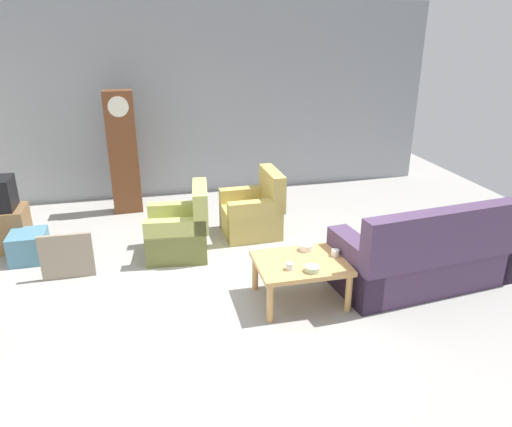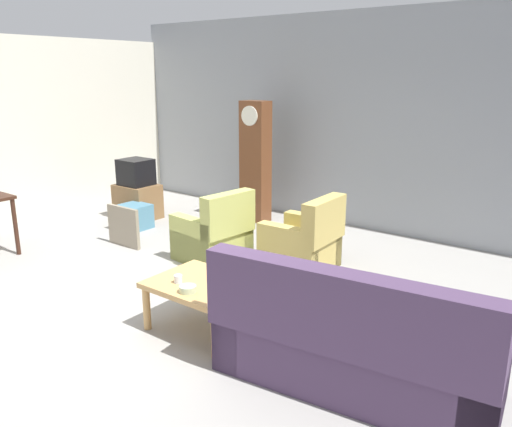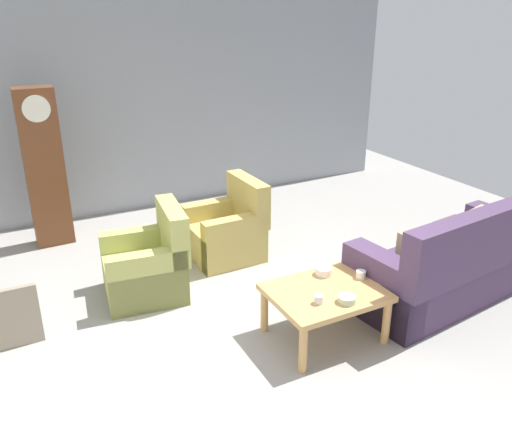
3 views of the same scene
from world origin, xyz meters
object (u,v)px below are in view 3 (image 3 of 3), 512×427
object	(u,v)px
armchair_olive_far	(228,232)
coffee_table_wood	(325,297)
bowl_shallow_green	(347,299)
cup_blue_rimmed	(319,299)
couch_floral	(453,265)
cup_white_porcelain	(361,274)
grandfather_clock	(45,168)
framed_picture_leaning	(3,321)
bowl_white_stacked	(324,271)
armchair_olive_near	(148,266)

from	to	relation	value
armchair_olive_far	coffee_table_wood	bearing A→B (deg)	-87.45
bowl_shallow_green	coffee_table_wood	bearing A→B (deg)	99.72
cup_blue_rimmed	coffee_table_wood	bearing A→B (deg)	40.68
couch_floral	coffee_table_wood	distance (m)	1.53
coffee_table_wood	bowl_shallow_green	distance (m)	0.26
cup_white_porcelain	coffee_table_wood	bearing A→B (deg)	-174.87
armchair_olive_far	grandfather_clock	bearing A→B (deg)	142.47
framed_picture_leaning	bowl_white_stacked	size ratio (longest dim) A/B	3.93
framed_picture_leaning	cup_blue_rimmed	distance (m)	2.66
cup_white_porcelain	bowl_shallow_green	size ratio (longest dim) A/B	0.57
grandfather_clock	couch_floral	bearing A→B (deg)	-43.75
couch_floral	grandfather_clock	distance (m)	4.70
framed_picture_leaning	bowl_white_stacked	xyz separation A→B (m)	(2.66, -0.86, 0.23)
armchair_olive_near	framed_picture_leaning	xyz separation A→B (m)	(-1.36, -0.35, -0.03)
grandfather_clock	bowl_shallow_green	size ratio (longest dim) A/B	12.37
bowl_white_stacked	grandfather_clock	bearing A→B (deg)	123.71
bowl_white_stacked	cup_white_porcelain	bearing A→B (deg)	-38.15
armchair_olive_near	cup_white_porcelain	bearing A→B (deg)	-42.14
cup_blue_rimmed	bowl_shallow_green	distance (m)	0.23
couch_floral	framed_picture_leaning	bearing A→B (deg)	164.71
armchair_olive_far	armchair_olive_near	bearing A→B (deg)	-158.47
framed_picture_leaning	armchair_olive_near	bearing A→B (deg)	14.25
armchair_olive_far	bowl_shallow_green	distance (m)	2.12
armchair_olive_near	grandfather_clock	distance (m)	2.01
framed_picture_leaning	couch_floral	bearing A→B (deg)	-15.29
grandfather_clock	cup_white_porcelain	size ratio (longest dim) A/B	21.71
bowl_white_stacked	couch_floral	bearing A→B (deg)	-10.11
framed_picture_leaning	bowl_shallow_green	world-z (taller)	framed_picture_leaning
armchair_olive_near	bowl_shallow_green	size ratio (longest dim) A/B	5.97
armchair_olive_near	framed_picture_leaning	bearing A→B (deg)	-165.75
framed_picture_leaning	bowl_shallow_green	xyz separation A→B (m)	(2.56, -1.34, 0.22)
armchair_olive_far	bowl_white_stacked	bearing A→B (deg)	-82.10
coffee_table_wood	grandfather_clock	bearing A→B (deg)	119.81
cup_blue_rimmed	framed_picture_leaning	bearing A→B (deg)	151.96
grandfather_clock	framed_picture_leaning	xyz separation A→B (m)	(-0.67, -2.12, -0.68)
bowl_shallow_green	couch_floral	bearing A→B (deg)	9.05
grandfather_clock	cup_white_porcelain	distance (m)	3.92
armchair_olive_far	bowl_white_stacked	size ratio (longest dim) A/B	6.02
framed_picture_leaning	grandfather_clock	bearing A→B (deg)	72.49
cup_blue_rimmed	cup_white_porcelain	bearing A→B (deg)	17.76
bowl_white_stacked	armchair_olive_near	bearing A→B (deg)	137.11
cup_blue_rimmed	bowl_white_stacked	size ratio (longest dim) A/B	0.50
framed_picture_leaning	cup_white_porcelain	xyz separation A→B (m)	(2.92, -1.06, 0.23)
couch_floral	cup_blue_rimmed	bearing A→B (deg)	-175.18
armchair_olive_far	cup_white_porcelain	size ratio (longest dim) A/B	10.47
armchair_olive_near	cup_blue_rimmed	bearing A→B (deg)	-58.37
cup_blue_rimmed	bowl_shallow_green	world-z (taller)	cup_blue_rimmed
couch_floral	bowl_shallow_green	world-z (taller)	couch_floral
framed_picture_leaning	bowl_white_stacked	world-z (taller)	framed_picture_leaning
grandfather_clock	cup_blue_rimmed	xyz separation A→B (m)	(1.67, -3.37, -0.45)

